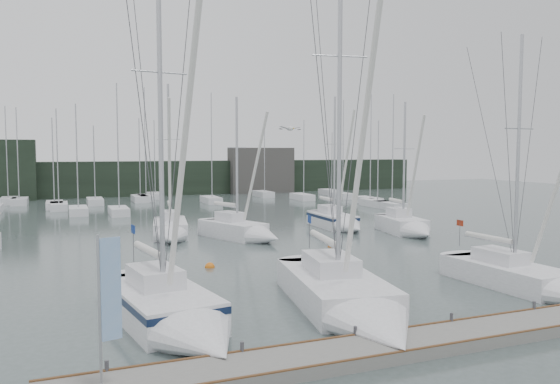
# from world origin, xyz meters

# --- Properties ---
(ground) EXTENTS (160.00, 160.00, 0.00)m
(ground) POSITION_xyz_m (0.00, 0.00, 0.00)
(ground) COLOR #445350
(ground) RESTS_ON ground
(dock) EXTENTS (24.00, 2.00, 0.40)m
(dock) POSITION_xyz_m (0.00, -5.00, 0.20)
(dock) COLOR #64635F
(dock) RESTS_ON ground
(far_treeline) EXTENTS (90.00, 4.00, 5.00)m
(far_treeline) POSITION_xyz_m (0.00, 62.00, 2.50)
(far_treeline) COLOR black
(far_treeline) RESTS_ON ground
(far_building_right) EXTENTS (10.00, 3.00, 7.00)m
(far_building_right) POSITION_xyz_m (18.00, 60.00, 3.50)
(far_building_right) COLOR #42403D
(far_building_right) RESTS_ON ground
(mast_forest) EXTENTS (57.50, 27.92, 14.81)m
(mast_forest) POSITION_xyz_m (-2.14, 47.48, 0.48)
(mast_forest) COLOR silver
(mast_forest) RESTS_ON ground
(sailboat_near_left) EXTENTS (4.44, 9.92, 16.02)m
(sailboat_near_left) POSITION_xyz_m (-7.33, -0.39, 0.63)
(sailboat_near_left) COLOR silver
(sailboat_near_left) RESTS_ON ground
(sailboat_near_center) EXTENTS (5.14, 11.48, 17.79)m
(sailboat_near_center) POSITION_xyz_m (-0.61, -1.47, 0.60)
(sailboat_near_center) COLOR silver
(sailboat_near_center) RESTS_ON ground
(sailboat_near_right) EXTENTS (3.17, 9.24, 12.94)m
(sailboat_near_right) POSITION_xyz_m (9.22, -1.35, 0.50)
(sailboat_near_right) COLOR silver
(sailboat_near_right) RESTS_ON ground
(sailboat_mid_b) EXTENTS (3.74, 8.13, 12.37)m
(sailboat_mid_b) POSITION_xyz_m (-3.53, 20.76, 0.57)
(sailboat_mid_b) COLOR silver
(sailboat_mid_b) RESTS_ON ground
(sailboat_mid_c) EXTENTS (5.07, 7.82, 11.29)m
(sailboat_mid_c) POSITION_xyz_m (1.54, 18.17, 0.58)
(sailboat_mid_c) COLOR silver
(sailboat_mid_c) RESTS_ON ground
(sailboat_mid_d) EXTENTS (2.79, 7.86, 11.93)m
(sailboat_mid_d) POSITION_xyz_m (10.58, 20.54, 0.58)
(sailboat_mid_d) COLOR silver
(sailboat_mid_d) RESTS_ON ground
(sailboat_mid_e) EXTENTS (3.66, 7.44, 11.22)m
(sailboat_mid_e) POSITION_xyz_m (14.18, 15.80, 0.57)
(sailboat_mid_e) COLOR silver
(sailboat_mid_e) RESTS_ON ground
(buoy_a) EXTENTS (0.57, 0.57, 0.57)m
(buoy_a) POSITION_xyz_m (-3.36, 9.94, 0.00)
(buoy_a) COLOR orange
(buoy_a) RESTS_ON ground
(buoy_b) EXTENTS (0.61, 0.61, 0.61)m
(buoy_b) POSITION_xyz_m (6.10, 13.24, 0.00)
(buoy_b) COLOR orange
(buoy_b) RESTS_ON ground
(dock_banner) EXTENTS (0.60, 0.20, 4.06)m
(dock_banner) POSITION_xyz_m (-10.03, -5.20, 2.80)
(dock_banner) COLOR #A9ACB2
(dock_banner) RESTS_ON dock
(seagull) EXTENTS (1.08, 0.53, 0.22)m
(seagull) POSITION_xyz_m (-1.68, 2.33, 7.55)
(seagull) COLOR white
(seagull) RESTS_ON ground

